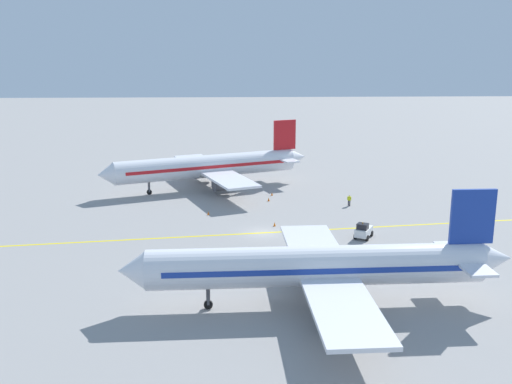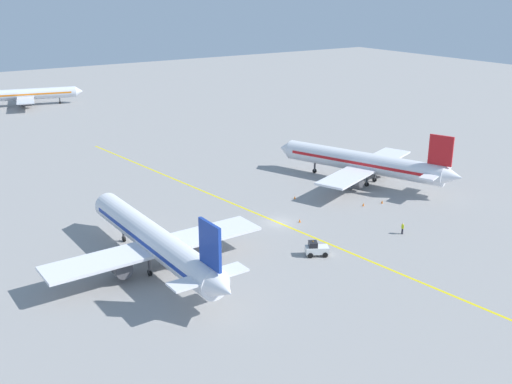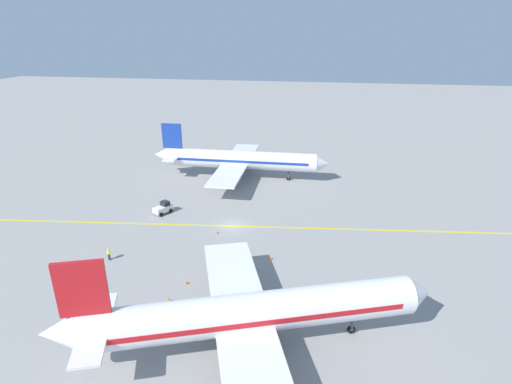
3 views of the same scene
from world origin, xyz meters
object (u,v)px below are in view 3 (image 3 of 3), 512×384
(traffic_cone_mid_apron, at_px, (169,299))
(traffic_cone_far_edge, at_px, (217,232))
(traffic_cone_near_nose, at_px, (271,258))
(airplane_at_gate, at_px, (239,160))
(airplane_adjacent_stand, at_px, (249,314))
(traffic_cone_by_wingtip, at_px, (186,282))
(baggage_tug_white, at_px, (163,208))
(ground_crew_worker, at_px, (109,254))

(traffic_cone_mid_apron, bearing_deg, traffic_cone_far_edge, 177.43)
(traffic_cone_near_nose, height_order, traffic_cone_mid_apron, same)
(airplane_at_gate, xyz_separation_m, airplane_adjacent_stand, (45.67, 11.54, 0.00))
(airplane_at_gate, distance_m, airplane_adjacent_stand, 47.10)
(traffic_cone_near_nose, height_order, traffic_cone_by_wingtip, same)
(airplane_at_gate, relative_size, airplane_adjacent_stand, 1.04)
(baggage_tug_white, bearing_deg, ground_crew_worker, -4.26)
(baggage_tug_white, distance_m, traffic_cone_mid_apron, 23.70)
(airplane_adjacent_stand, distance_m, baggage_tug_white, 33.13)
(traffic_cone_by_wingtip, bearing_deg, ground_crew_worker, -105.81)
(airplane_adjacent_stand, xyz_separation_m, ground_crew_worker, (-11.67, -20.77, -2.80))
(traffic_cone_near_nose, xyz_separation_m, traffic_cone_by_wingtip, (7.19, -8.82, 0.00))
(airplane_at_gate, bearing_deg, traffic_cone_far_edge, 5.54)
(airplane_at_gate, xyz_separation_m, baggage_tug_white, (19.15, -8.12, -2.81))
(airplane_at_gate, relative_size, traffic_cone_far_edge, 64.51)
(airplane_adjacent_stand, bearing_deg, traffic_cone_mid_apron, -116.46)
(airplane_adjacent_stand, xyz_separation_m, baggage_tug_white, (-26.51, -19.66, -2.81))
(baggage_tug_white, xyz_separation_m, traffic_cone_far_edge, (5.28, 10.49, -0.63))
(airplane_adjacent_stand, relative_size, ground_crew_worker, 20.36)
(traffic_cone_mid_apron, bearing_deg, ground_crew_worker, -121.80)
(baggage_tug_white, bearing_deg, airplane_adjacent_stand, 36.56)
(traffic_cone_near_nose, bearing_deg, traffic_cone_far_edge, -122.71)
(airplane_at_gate, height_order, traffic_cone_near_nose, airplane_at_gate)
(traffic_cone_mid_apron, xyz_separation_m, traffic_cone_by_wingtip, (-3.46, 0.72, 0.00))
(traffic_cone_mid_apron, height_order, traffic_cone_by_wingtip, same)
(ground_crew_worker, bearing_deg, traffic_cone_near_nose, 100.84)
(traffic_cone_near_nose, bearing_deg, baggage_tug_white, -119.54)
(airplane_adjacent_stand, relative_size, traffic_cone_near_nose, 62.18)
(traffic_cone_near_nose, height_order, traffic_cone_far_edge, same)
(airplane_at_gate, distance_m, traffic_cone_near_nose, 32.29)
(ground_crew_worker, bearing_deg, baggage_tug_white, 175.74)
(airplane_at_gate, xyz_separation_m, traffic_cone_near_nose, (30.09, 11.18, -3.43))
(baggage_tug_white, bearing_deg, traffic_cone_mid_apron, 24.34)
(airplane_at_gate, distance_m, ground_crew_worker, 35.34)
(ground_crew_worker, bearing_deg, traffic_cone_by_wingtip, 74.19)
(airplane_adjacent_stand, height_order, traffic_cone_by_wingtip, airplane_adjacent_stand)
(baggage_tug_white, xyz_separation_m, ground_crew_worker, (14.85, -1.11, 0.01))
(airplane_adjacent_stand, height_order, ground_crew_worker, airplane_adjacent_stand)
(baggage_tug_white, relative_size, traffic_cone_near_nose, 6.09)
(airplane_adjacent_stand, bearing_deg, traffic_cone_far_edge, -156.64)
(airplane_at_gate, distance_m, traffic_cone_mid_apron, 40.92)
(traffic_cone_mid_apron, height_order, traffic_cone_far_edge, same)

